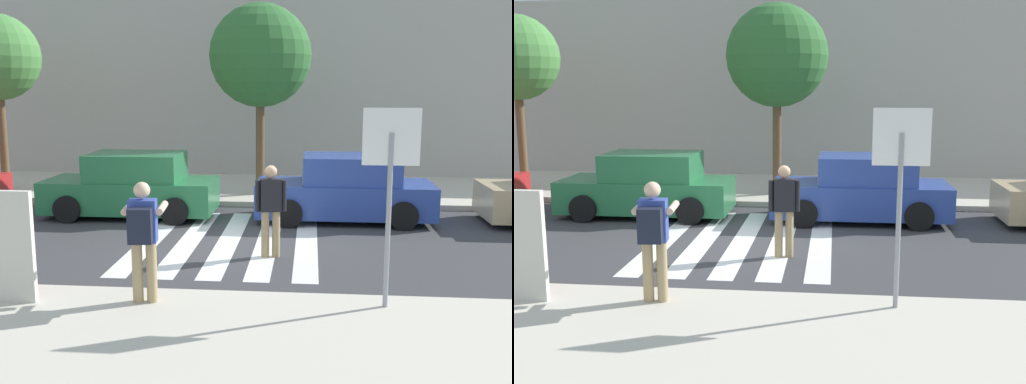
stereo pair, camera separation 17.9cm
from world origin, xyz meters
The scene contains 15 objects.
ground_plane centered at (0.00, 0.00, 0.00)m, with size 120.00×120.00×0.00m, color #38383A.
sidewalk_far centered at (0.00, 6.00, 0.07)m, with size 60.00×4.80×0.14m, color beige.
building_facade_far centered at (0.00, 10.40, 2.98)m, with size 56.00×4.00×5.95m, color #ADA89E.
crosswalk_stripe_0 centered at (-1.60, 0.20, 0.00)m, with size 0.44×5.20×0.01m, color silver.
crosswalk_stripe_1 centered at (-0.80, 0.20, 0.00)m, with size 0.44×5.20×0.01m, color silver.
crosswalk_stripe_2 centered at (0.00, 0.20, 0.00)m, with size 0.44×5.20×0.01m, color silver.
crosswalk_stripe_3 centered at (0.80, 0.20, 0.00)m, with size 0.44×5.20×0.01m, color silver.
crosswalk_stripe_4 centered at (1.60, 0.20, 0.00)m, with size 0.44×5.20×0.01m, color silver.
stop_sign centered at (2.72, -3.63, 2.14)m, with size 0.76×0.08×2.74m.
photographer_with_backpack centered at (-0.65, -3.79, 1.17)m, with size 0.64×0.88×1.72m.
pedestrian_crossing centered at (0.94, -0.90, 0.97)m, with size 0.57×0.29×1.72m.
parked_car_green centered at (-2.64, 2.30, 0.73)m, with size 4.10×1.92×1.55m.
parked_car_blue centered at (2.49, 2.30, 0.73)m, with size 4.10×1.92×1.55m.
street_tree_west centered at (-7.22, 4.87, 3.90)m, with size 2.42×2.42×5.00m.
street_tree_center centered at (0.25, 4.81, 3.92)m, with size 2.78×2.78×5.19m.
Camera 2 is at (1.84, -11.66, 3.20)m, focal length 42.00 mm.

